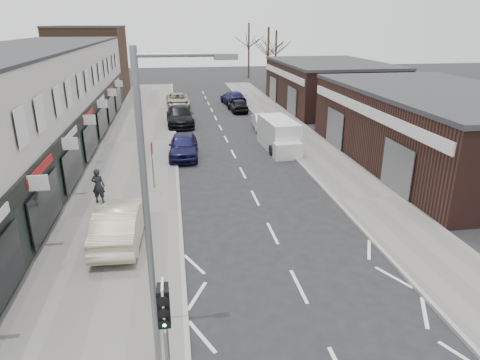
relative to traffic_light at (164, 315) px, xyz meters
name	(u,v)px	position (x,y,z in m)	size (l,w,h in m)	color
ground	(317,324)	(4.40, 2.02, -2.41)	(160.00, 160.00, 0.00)	black
pavement_left	(138,142)	(-2.35, 24.02, -2.35)	(5.50, 64.00, 0.12)	slate
pavement_right	(298,136)	(10.15, 24.02, -2.35)	(3.50, 64.00, 0.12)	slate
shop_terrace_left	(24,104)	(-9.10, 21.52, 1.14)	(8.00, 41.00, 7.10)	beige
brick_block_far	(90,63)	(-9.10, 47.02, 1.59)	(8.00, 10.00, 8.00)	#4B3220
right_unit_near	(438,129)	(16.90, 16.02, -0.16)	(10.00, 18.00, 4.50)	#331B17
right_unit_far	(328,85)	(16.90, 36.02, -0.16)	(10.00, 16.00, 4.50)	#331B17
tree_far_a	(267,89)	(13.40, 50.02, -2.41)	(3.60, 3.60, 8.00)	#382D26
tree_far_b	(275,83)	(15.90, 56.02, -2.41)	(3.60, 3.60, 7.50)	#382D26
tree_far_c	(249,78)	(12.90, 62.02, -2.41)	(3.60, 3.60, 8.50)	#382D26
traffic_light	(164,315)	(0.00, 0.00, 0.00)	(0.28, 0.60, 3.10)	slate
street_lamp	(154,203)	(-0.13, 1.22, 2.20)	(2.23, 0.22, 8.00)	slate
warning_sign	(152,151)	(-0.76, 14.02, -0.21)	(0.12, 0.80, 2.70)	slate
white_van	(279,135)	(7.80, 20.78, -1.41)	(2.21, 5.55, 2.12)	silver
sedan_on_pavement	(120,223)	(-1.95, 8.13, -1.49)	(1.71, 4.91, 1.62)	beige
pedestrian	(98,186)	(-3.40, 12.37, -1.41)	(0.65, 0.42, 1.78)	black
parked_car_left_a	(184,146)	(1.00, 19.83, -1.61)	(1.89, 4.70, 1.60)	#121238
parked_car_left_b	(180,116)	(1.00, 29.56, -1.60)	(2.29, 5.64, 1.64)	black
parked_car_left_c	(178,100)	(1.00, 38.33, -1.71)	(2.35, 5.09, 1.42)	#AAA388
parked_car_right_a	(262,121)	(7.90, 27.10, -1.73)	(1.44, 4.14, 1.36)	silver
parked_car_right_b	(238,105)	(6.97, 34.69, -1.75)	(1.57, 3.91, 1.33)	black
parked_car_right_c	(233,98)	(7.07, 38.70, -1.67)	(2.10, 5.17, 1.50)	#13133C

